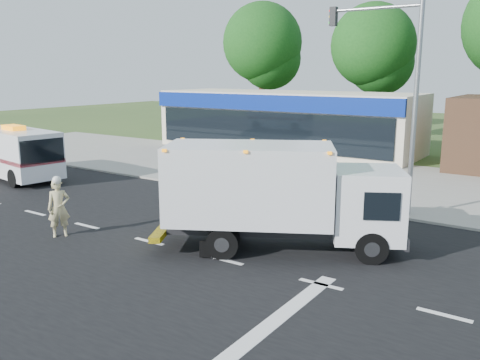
{
  "coord_description": "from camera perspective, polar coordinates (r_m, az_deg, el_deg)",
  "views": [
    {
      "loc": [
        8.05,
        -11.2,
        5.32
      ],
      "look_at": [
        -1.45,
        2.9,
        1.7
      ],
      "focal_mm": 38.0,
      "sensor_mm": 36.0,
      "label": 1
    }
  ],
  "objects": [
    {
      "name": "ambulance_van",
      "position": [
        27.83,
        -23.75,
        2.86
      ],
      "size": [
        6.06,
        3.07,
        2.73
      ],
      "rotation": [
        0.0,
        0.0,
        -0.15
      ],
      "color": "white",
      "rests_on": "ground"
    },
    {
      "name": "ground",
      "position": [
        14.78,
        -1.64,
        -9.07
      ],
      "size": [
        120.0,
        120.0,
        0.0
      ],
      "primitive_type": "plane",
      "color": "#385123",
      "rests_on": "ground"
    },
    {
      "name": "background_trees",
      "position": [
        40.41,
        21.89,
        14.1
      ],
      "size": [
        36.77,
        7.39,
        12.1
      ],
      "color": "#332114",
      "rests_on": "ground"
    },
    {
      "name": "sidewalk",
      "position": [
        21.65,
        11.09,
        -2.27
      ],
      "size": [
        60.0,
        2.4,
        0.12
      ],
      "primitive_type": "cube",
      "color": "gray",
      "rests_on": "ground"
    },
    {
      "name": "emergency_worker",
      "position": [
        17.63,
        -19.69,
        -2.89
      ],
      "size": [
        0.76,
        0.84,
        2.04
      ],
      "rotation": [
        0.0,
        0.0,
        1.02
      ],
      "color": "tan",
      "rests_on": "ground"
    },
    {
      "name": "ems_box_truck",
      "position": [
        15.22,
        4.03,
        -1.13
      ],
      "size": [
        7.5,
        5.41,
        3.24
      ],
      "rotation": [
        0.0,
        0.0,
        0.49
      ],
      "color": "black",
      "rests_on": "ground"
    },
    {
      "name": "parking_apron",
      "position": [
        26.98,
        15.93,
        0.2
      ],
      "size": [
        60.0,
        9.0,
        0.02
      ],
      "primitive_type": "cube",
      "color": "gray",
      "rests_on": "ground"
    },
    {
      "name": "traffic_signal_pole",
      "position": [
        19.65,
        17.4,
        10.33
      ],
      "size": [
        3.51,
        0.25,
        8.0
      ],
      "color": "gray",
      "rests_on": "ground"
    },
    {
      "name": "lane_markings",
      "position": [
        13.04,
        -0.24,
        -11.97
      ],
      "size": [
        55.2,
        7.0,
        0.01
      ],
      "color": "silver",
      "rests_on": "road_asphalt"
    },
    {
      "name": "retail_strip_mall",
      "position": [
        35.65,
        5.27,
        6.64
      ],
      "size": [
        18.0,
        6.2,
        4.0
      ],
      "color": "beige",
      "rests_on": "ground"
    },
    {
      "name": "road_asphalt",
      "position": [
        14.78,
        -1.64,
        -9.05
      ],
      "size": [
        60.0,
        14.0,
        0.02
      ],
      "primitive_type": "cube",
      "color": "black",
      "rests_on": "ground"
    }
  ]
}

